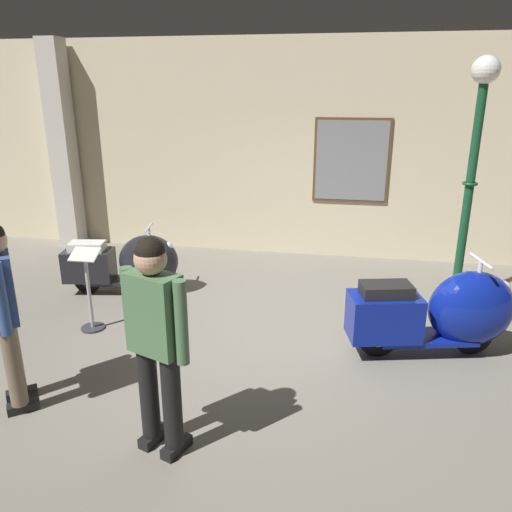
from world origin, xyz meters
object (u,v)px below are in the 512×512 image
lamppost (473,162)px  visitor_0 (156,333)px  scooter_0 (131,263)px  visitor_1 (4,305)px  scooter_1 (444,312)px  info_stanchion (90,297)px

lamppost → visitor_0: 4.54m
scooter_0 → lamppost: bearing=-4.0°
visitor_1 → scooter_1: bearing=-14.3°
lamppost → scooter_1: bearing=-105.8°
lamppost → visitor_0: size_ratio=1.75×
scooter_1 → visitor_0: bearing=-154.0°
info_stanchion → scooter_1: bearing=2.2°
scooter_0 → info_stanchion: (-0.02, -1.14, -0.03)m
visitor_1 → info_stanchion: (-0.08, 1.53, -0.59)m
scooter_1 → visitor_1: size_ratio=1.06×
visitor_1 → info_stanchion: size_ratio=1.72×
lamppost → visitor_1: size_ratio=1.80×
scooter_0 → visitor_0: bearing=-71.9°
scooter_1 → info_stanchion: (-4.03, -0.15, -0.08)m
visitor_0 → visitor_1: (-1.50, 0.31, -0.03)m
lamppost → visitor_1: 5.42m
scooter_0 → info_stanchion: 1.14m
scooter_0 → info_stanchion: info_stanchion is taller
lamppost → visitor_1: bearing=-144.4°
visitor_0 → scooter_0: bearing=48.7°
visitor_0 → info_stanchion: (-1.59, 1.85, -0.62)m
lamppost → visitor_1: (-4.35, -3.12, -0.89)m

